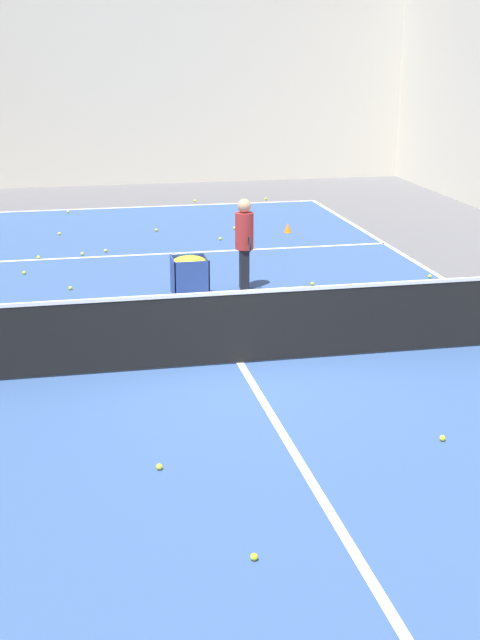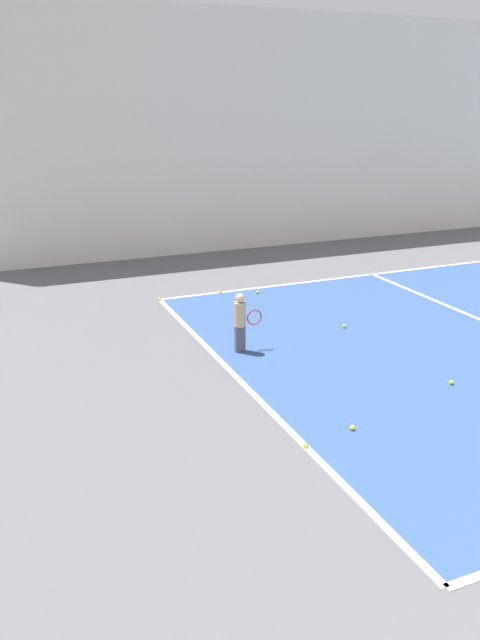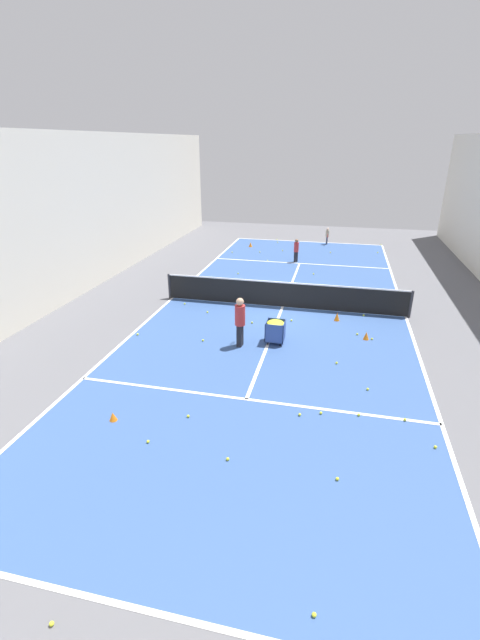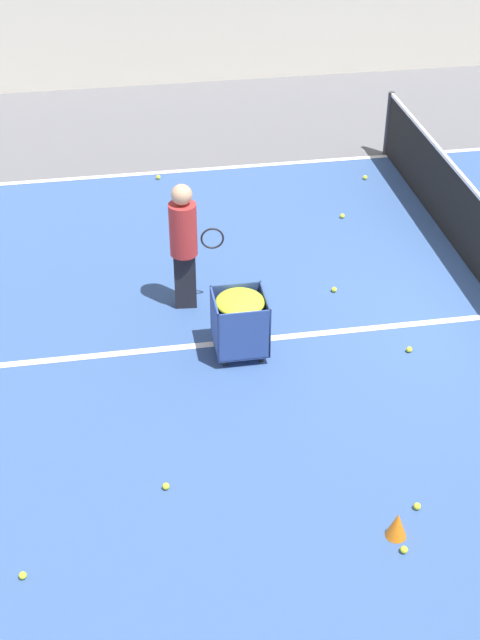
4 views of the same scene
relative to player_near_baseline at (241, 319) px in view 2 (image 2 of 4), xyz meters
name	(u,v)px [view 2 (image 2 of 4)]	position (x,y,z in m)	size (l,w,h in m)	color
line_baseline_near	(242,383)	(1.23, -0.49, -0.60)	(9.43, 0.10, 0.00)	white
player_near_baseline	(241,319)	(0.00, 0.00, 0.00)	(0.22, 0.54, 1.06)	#4C4C56
tennis_ball_1	(257,292)	(-3.08, 1.70, -0.57)	(0.07, 0.07, 0.07)	yellow
tennis_ball_6	(344,326)	(-0.32, 2.32, -0.57)	(0.07, 0.07, 0.07)	yellow
tennis_ball_10	(352,428)	(3.16, 0.29, -0.57)	(0.07, 0.07, 0.07)	yellow
tennis_ball_18	(159,299)	(-3.42, -0.52, -0.57)	(0.07, 0.07, 0.07)	yellow
tennis_ball_25	(452,382)	(2.54, 2.48, -0.57)	(0.07, 0.07, 0.07)	yellow
tennis_ball_32	(305,445)	(3.32, -0.51, -0.57)	(0.07, 0.07, 0.07)	yellow
tennis_ball_34	(220,291)	(-3.47, 0.94, -0.57)	(0.07, 0.07, 0.07)	yellow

